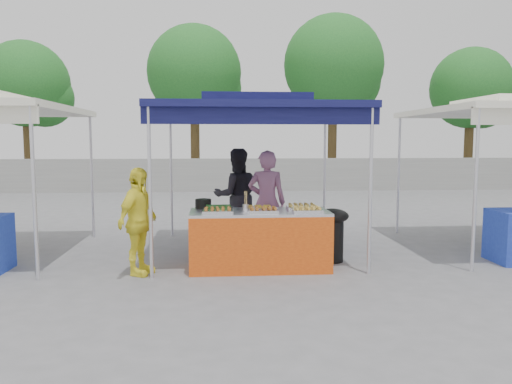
{
  "coord_description": "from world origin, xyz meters",
  "views": [
    {
      "loc": [
        -0.58,
        -7.19,
        1.86
      ],
      "look_at": [
        0.0,
        0.6,
        1.05
      ],
      "focal_mm": 35.0,
      "sensor_mm": 36.0,
      "label": 1
    }
  ],
  "objects": [
    {
      "name": "cooking_pot",
      "position": [
        -0.82,
        0.22,
        0.92
      ],
      "size": [
        0.24,
        0.24,
        0.14
      ],
      "primitive_type": "cylinder",
      "color": "black",
      "rests_on": "vendor_table"
    },
    {
      "name": "food_tray_fl",
      "position": [
        -0.6,
        -0.34,
        0.88
      ],
      "size": [
        0.42,
        0.3,
        0.07
      ],
      "color": "white",
      "rests_on": "vendor_table"
    },
    {
      "name": "crate_right",
      "position": [
        0.27,
        0.43,
        0.16
      ],
      "size": [
        0.54,
        0.38,
        0.33
      ],
      "primitive_type": "cube",
      "color": "#172DBE",
      "rests_on": "ground_plane"
    },
    {
      "name": "food_tray_bm",
      "position": [
        -0.02,
        -0.03,
        0.88
      ],
      "size": [
        0.42,
        0.3,
        0.07
      ],
      "color": "white",
      "rests_on": "vendor_table"
    },
    {
      "name": "food_tray_fm",
      "position": [
        0.03,
        -0.33,
        0.88
      ],
      "size": [
        0.42,
        0.3,
        0.07
      ],
      "color": "white",
      "rests_on": "vendor_table"
    },
    {
      "name": "helper_man",
      "position": [
        -0.27,
        1.78,
        0.86
      ],
      "size": [
        0.93,
        0.77,
        1.72
      ],
      "primitive_type": "imported",
      "rotation": [
        0.0,
        0.0,
        3.3
      ],
      "color": "#232328",
      "rests_on": "ground_plane"
    },
    {
      "name": "main_canopy",
      "position": [
        0.0,
        0.97,
        2.37
      ],
      "size": [
        3.2,
        3.2,
        2.57
      ],
      "color": "silver",
      "rests_on": "ground_plane"
    },
    {
      "name": "crate_stacked",
      "position": [
        0.27,
        0.43,
        0.48
      ],
      "size": [
        0.51,
        0.36,
        0.3
      ],
      "primitive_type": "cube",
      "color": "#172DBE",
      "rests_on": "crate_right"
    },
    {
      "name": "wok_burner",
      "position": [
        1.15,
        0.24,
        0.49
      ],
      "size": [
        0.49,
        0.49,
        0.83
      ],
      "rotation": [
        0.0,
        0.0,
        0.22
      ],
      "color": "black",
      "rests_on": "ground_plane"
    },
    {
      "name": "tree_0",
      "position": [
        -7.85,
        13.03,
        3.88
      ],
      "size": [
        3.39,
        3.31,
        5.68
      ],
      "color": "#4C391D",
      "rests_on": "ground_plane"
    },
    {
      "name": "food_tray_fr",
      "position": [
        0.65,
        -0.34,
        0.88
      ],
      "size": [
        0.42,
        0.3,
        0.07
      ],
      "color": "white",
      "rests_on": "vendor_table"
    },
    {
      "name": "tree_3",
      "position": [
        9.81,
        12.7,
        3.82
      ],
      "size": [
        3.35,
        3.26,
        5.6
      ],
      "color": "#4C391D",
      "rests_on": "ground_plane"
    },
    {
      "name": "tree_1",
      "position": [
        -1.38,
        13.21,
        4.4
      ],
      "size": [
        3.76,
        3.74,
        6.43
      ],
      "color": "#4C391D",
      "rests_on": "ground_plane"
    },
    {
      "name": "tree_2",
      "position": [
        4.19,
        12.99,
        4.7
      ],
      "size": [
        4.0,
        4.0,
        6.87
      ],
      "color": "#4C391D",
      "rests_on": "ground_plane"
    },
    {
      "name": "customer_person",
      "position": [
        -1.7,
        -0.3,
        0.75
      ],
      "size": [
        0.68,
        0.95,
        1.49
      ],
      "primitive_type": "imported",
      "rotation": [
        0.0,
        0.0,
        1.17
      ],
      "color": "#FFF238",
      "rests_on": "ground_plane"
    },
    {
      "name": "back_wall",
      "position": [
        0.0,
        11.0,
        0.6
      ],
      "size": [
        40.0,
        0.25,
        1.2
      ],
      "primitive_type": "cube",
      "color": "gray",
      "rests_on": "ground_plane"
    },
    {
      "name": "vendor_woman",
      "position": [
        0.2,
        0.89,
        0.85
      ],
      "size": [
        0.68,
        0.51,
        1.7
      ],
      "primitive_type": "imported",
      "rotation": [
        0.0,
        0.0,
        2.96
      ],
      "color": "#A0668D",
      "rests_on": "ground_plane"
    },
    {
      "name": "food_tray_bl",
      "position": [
        -0.6,
        -0.05,
        0.88
      ],
      "size": [
        0.42,
        0.3,
        0.07
      ],
      "color": "white",
      "rests_on": "vendor_table"
    },
    {
      "name": "vendor_table",
      "position": [
        0.0,
        -0.1,
        0.43
      ],
      "size": [
        2.0,
        0.8,
        0.85
      ],
      "color": "#E25114",
      "rests_on": "ground_plane"
    },
    {
      "name": "food_tray_br",
      "position": [
        0.62,
        -0.02,
        0.88
      ],
      "size": [
        0.42,
        0.3,
        0.07
      ],
      "color": "white",
      "rests_on": "vendor_table"
    },
    {
      "name": "ground_plane",
      "position": [
        0.0,
        0.0,
        0.0
      ],
      "size": [
        80.0,
        80.0,
        0.0
      ],
      "primitive_type": "plane",
      "color": "slate"
    },
    {
      "name": "crate_left",
      "position": [
        -0.33,
        0.66,
        0.15
      ],
      "size": [
        0.5,
        0.35,
        0.3
      ],
      "primitive_type": "cube",
      "color": "#172DBE",
      "rests_on": "ground_plane"
    },
    {
      "name": "skewer_cup",
      "position": [
        -0.21,
        -0.21,
        0.9
      ],
      "size": [
        0.09,
        0.09,
        0.11
      ],
      "primitive_type": "cylinder",
      "color": "silver",
      "rests_on": "vendor_table"
    }
  ]
}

